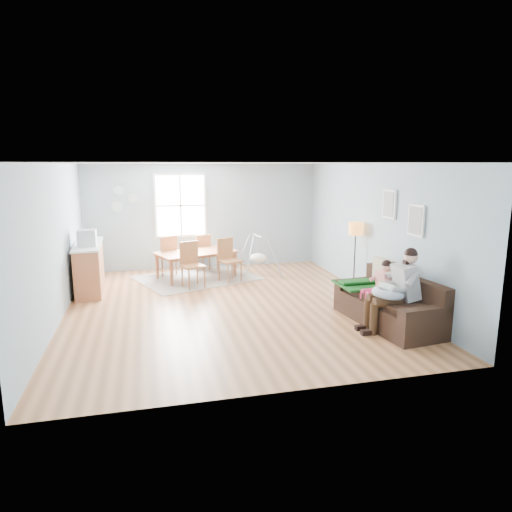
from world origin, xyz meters
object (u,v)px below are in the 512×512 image
object	(u,v)px
father	(396,287)
monitor	(87,238)
sofa	(390,307)
storage_cube	(426,325)
floor_lamp	(356,235)
chair_ne	(202,250)
counter	(89,267)
chair_sw	(191,261)
chair_nw	(167,253)
toddler	(381,281)
baby_swing	(258,257)
chair_se	(228,257)
dining_table	(197,265)

from	to	relation	value
father	monitor	distance (m)	6.12
father	sofa	bearing A→B (deg)	72.73
storage_cube	monitor	distance (m)	6.67
father	floor_lamp	world-z (taller)	floor_lamp
chair_ne	counter	xyz separation A→B (m)	(-2.58, -1.33, -0.01)
floor_lamp	chair_sw	bearing A→B (deg)	160.69
father	chair_ne	xyz separation A→B (m)	(-2.54, 5.05, -0.19)
monitor	sofa	bearing A→B (deg)	-30.68
sofa	chair_nw	xyz separation A→B (m)	(-3.52, 4.41, 0.27)
sofa	chair_sw	bearing A→B (deg)	133.68
toddler	baby_swing	world-z (taller)	toddler
toddler	chair_sw	distance (m)	4.22
chair_ne	sofa	bearing A→B (deg)	-61.00
chair_sw	chair_se	bearing A→B (deg)	20.74
floor_lamp	chair_se	xyz separation A→B (m)	(-2.47, 1.50, -0.65)
father	chair_se	bearing A→B (deg)	118.48
sofa	toddler	world-z (taller)	toddler
dining_table	counter	bearing A→B (deg)	172.90
floor_lamp	chair_ne	distance (m)	4.05
counter	sofa	bearing A→B (deg)	-33.30
dining_table	chair_nw	world-z (taller)	chair_nw
counter	baby_swing	distance (m)	3.88
baby_swing	storage_cube	bearing A→B (deg)	-71.83
storage_cube	dining_table	xyz separation A→B (m)	(-3.03, 4.73, 0.10)
father	counter	bearing A→B (deg)	143.92
counter	baby_swing	world-z (taller)	counter
chair_sw	chair_se	size ratio (longest dim) A/B	1.01
toddler	chair_ne	bearing A→B (deg)	119.06
storage_cube	chair_sw	distance (m)	5.13
dining_table	chair_se	size ratio (longest dim) A/B	1.83
toddler	father	bearing A→B (deg)	-89.70
sofa	monitor	distance (m)	6.09
floor_lamp	counter	bearing A→B (deg)	165.76
father	counter	xyz separation A→B (m)	(-5.12, 3.73, -0.21)
father	storage_cube	world-z (taller)	father
dining_table	counter	world-z (taller)	counter
floor_lamp	chair_nw	xyz separation A→B (m)	(-3.81, 2.38, -0.66)
counter	father	bearing A→B (deg)	-36.08
baby_swing	floor_lamp	bearing A→B (deg)	-49.10
floor_lamp	monitor	bearing A→B (deg)	169.17
baby_swing	sofa	bearing A→B (deg)	-70.92
chair_ne	storage_cube	bearing A→B (deg)	-62.97
chair_nw	counter	bearing A→B (deg)	-149.88
chair_nw	baby_swing	world-z (taller)	baby_swing
floor_lamp	chair_se	distance (m)	2.96
dining_table	toddler	bearing A→B (deg)	-74.09
storage_cube	counter	bearing A→B (deg)	142.16
chair_nw	chair_ne	distance (m)	0.95
toddler	counter	bearing A→B (deg)	147.68
sofa	counter	distance (m)	6.24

